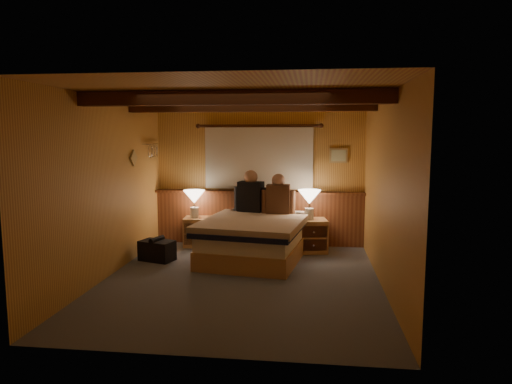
% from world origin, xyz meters
% --- Properties ---
extents(floor, '(4.20, 4.20, 0.00)m').
position_xyz_m(floor, '(0.00, 0.00, 0.00)').
color(floor, '#565A66').
rests_on(floor, ground).
extents(ceiling, '(4.20, 4.20, 0.00)m').
position_xyz_m(ceiling, '(0.00, 0.00, 2.40)').
color(ceiling, '#DAAE51').
rests_on(ceiling, wall_back).
extents(wall_back, '(3.60, 0.00, 3.60)m').
position_xyz_m(wall_back, '(0.00, 2.10, 1.20)').
color(wall_back, gold).
rests_on(wall_back, floor).
extents(wall_left, '(0.00, 4.20, 4.20)m').
position_xyz_m(wall_left, '(-1.80, 0.00, 1.20)').
color(wall_left, gold).
rests_on(wall_left, floor).
extents(wall_right, '(0.00, 4.20, 4.20)m').
position_xyz_m(wall_right, '(1.80, 0.00, 1.20)').
color(wall_right, gold).
rests_on(wall_right, floor).
extents(wall_front, '(3.60, 0.00, 3.60)m').
position_xyz_m(wall_front, '(0.00, -2.10, 1.20)').
color(wall_front, gold).
rests_on(wall_front, floor).
extents(wainscot, '(3.60, 0.23, 0.94)m').
position_xyz_m(wainscot, '(0.00, 2.04, 0.49)').
color(wainscot, brown).
rests_on(wainscot, wall_back).
extents(curtain_window, '(2.18, 0.09, 1.11)m').
position_xyz_m(curtain_window, '(0.00, 2.03, 1.52)').
color(curtain_window, '#462111').
rests_on(curtain_window, wall_back).
extents(ceiling_beams, '(3.60, 1.65, 0.16)m').
position_xyz_m(ceiling_beams, '(0.00, 0.15, 2.31)').
color(ceiling_beams, '#462111').
rests_on(ceiling_beams, ceiling).
extents(coat_rail, '(0.05, 0.55, 0.24)m').
position_xyz_m(coat_rail, '(-1.72, 1.58, 1.67)').
color(coat_rail, silver).
rests_on(coat_rail, wall_left).
extents(framed_print, '(0.30, 0.04, 0.25)m').
position_xyz_m(framed_print, '(1.35, 2.08, 1.55)').
color(framed_print, tan).
rests_on(framed_print, wall_back).
extents(bed, '(1.69, 2.05, 0.63)m').
position_xyz_m(bed, '(0.05, 1.06, 0.33)').
color(bed, tan).
rests_on(bed, floor).
extents(nightstand_left, '(0.48, 0.44, 0.49)m').
position_xyz_m(nightstand_left, '(-1.02, 1.77, 0.25)').
color(nightstand_left, tan).
rests_on(nightstand_left, floor).
extents(nightstand_right, '(0.55, 0.51, 0.54)m').
position_xyz_m(nightstand_right, '(0.91, 1.60, 0.27)').
color(nightstand_right, tan).
rests_on(nightstand_right, floor).
extents(lamp_left, '(0.36, 0.36, 0.47)m').
position_xyz_m(lamp_left, '(-1.07, 1.75, 0.82)').
color(lamp_left, silver).
rests_on(lamp_left, nightstand_left).
extents(lamp_right, '(0.37, 0.37, 0.48)m').
position_xyz_m(lamp_right, '(0.87, 1.59, 0.88)').
color(lamp_right, silver).
rests_on(lamp_right, nightstand_right).
extents(person_left, '(0.58, 0.32, 0.71)m').
position_xyz_m(person_left, '(-0.09, 1.69, 0.92)').
color(person_left, black).
rests_on(person_left, bed).
extents(person_right, '(0.55, 0.23, 0.67)m').
position_xyz_m(person_right, '(0.37, 1.57, 0.90)').
color(person_right, '#503120').
rests_on(person_right, bed).
extents(duffel_bag, '(0.57, 0.44, 0.36)m').
position_xyz_m(duffel_bag, '(-1.41, 0.80, 0.16)').
color(duffel_bag, black).
rests_on(duffel_bag, floor).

